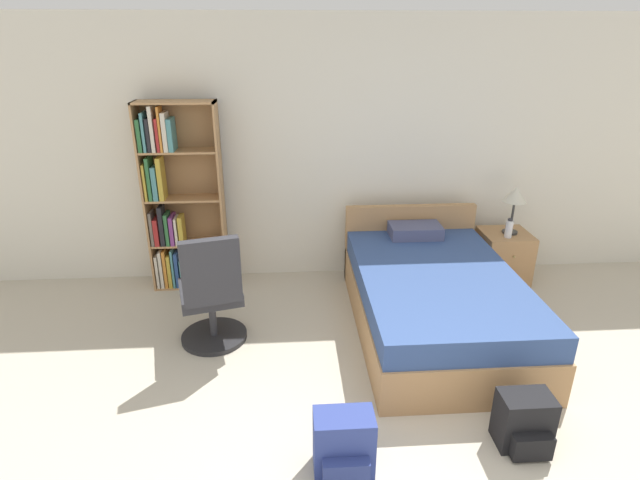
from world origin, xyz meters
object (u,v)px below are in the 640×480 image
table_lamp (515,197)px  backpack_blue (344,446)px  office_chair (212,297)px  bookshelf (174,199)px  water_bottle (509,229)px  backpack_black (524,422)px  nightstand (503,257)px  bed (433,297)px

table_lamp → backpack_blue: 3.16m
office_chair → table_lamp: size_ratio=2.10×
bookshelf → water_bottle: 3.29m
backpack_black → backpack_blue: backpack_blue is taller
nightstand → backpack_blue: size_ratio=1.33×
nightstand → backpack_blue: 3.05m
bookshelf → office_chair: bookshelf is taller
backpack_blue → water_bottle: bearing=50.1°
water_bottle → office_chair: bearing=-162.5°
bookshelf → bed: bookshelf is taller
nightstand → table_lamp: 0.65m
bed → nightstand: bearing=40.6°
bookshelf → table_lamp: 3.34m
bookshelf → water_bottle: bearing=-3.9°
backpack_blue → nightstand: bearing=50.9°
backpack_black → bed: bearing=97.8°
office_chair → water_bottle: size_ratio=5.22×
bed → backpack_black: 1.42m
backpack_black → backpack_blue: bearing=-173.4°
bookshelf → nightstand: (3.31, -0.11, -0.66)m
table_lamp → backpack_blue: (-1.96, -2.37, -0.73)m
office_chair → bed: bearing=5.1°
office_chair → backpack_blue: office_chair is taller
backpack_black → backpack_blue: size_ratio=0.91×
bed → backpack_blue: size_ratio=5.29×
nightstand → water_bottle: size_ratio=2.71×
bookshelf → bed: 2.60m
backpack_black → nightstand: bearing=70.8°
nightstand → backpack_black: 2.37m
bookshelf → backpack_black: 3.53m
nightstand → office_chair: bearing=-160.6°
nightstand → bookshelf: bearing=178.1°
water_bottle → backpack_blue: bearing=-129.9°
water_bottle → backpack_blue: water_bottle is taller
office_chair → nightstand: 3.02m
bookshelf → office_chair: 1.29m
office_chair → table_lamp: bearing=19.2°
table_lamp → backpack_blue: table_lamp is taller
backpack_blue → bookshelf: bearing=119.2°
bed → water_bottle: bed is taller
office_chair → backpack_blue: size_ratio=2.57×
bookshelf → nightstand: bearing=-1.9°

